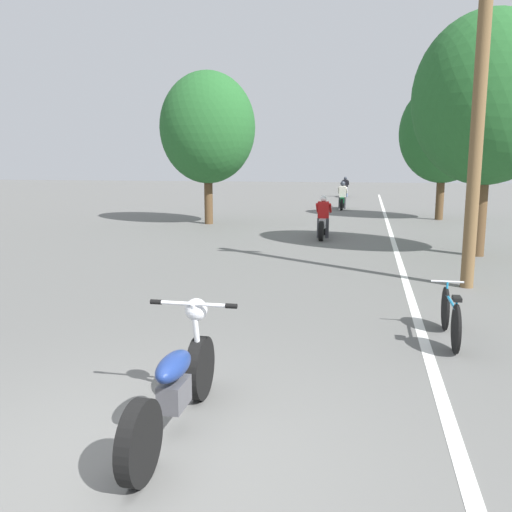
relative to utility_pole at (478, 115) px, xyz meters
name	(u,v)px	position (x,y,z in m)	size (l,w,h in m)	color
ground_plane	(135,466)	(-3.63, -7.02, -3.20)	(120.00, 120.00, 0.00)	#60605E
lane_stripe_edge	(394,243)	(-1.10, 5.53, -3.20)	(0.14, 48.00, 0.01)	white
utility_pole	(478,115)	(0.00, 0.00, 0.00)	(1.10, 0.24, 6.22)	brown
roadside_tree_right_near	(488,99)	(0.87, 3.74, 0.65)	(3.62, 3.25, 5.94)	#513A23
roadside_tree_right_far	(444,133)	(1.00, 12.62, 0.30)	(3.50, 3.15, 5.52)	#513A23
roadside_tree_left	(207,128)	(-7.85, 9.26, 0.40)	(3.59, 3.23, 5.67)	#513A23
motorcycle_foreground	(176,384)	(-3.50, -6.41, -2.76)	(0.86, 2.13, 1.06)	black
motorcycle_rider_lead	(323,222)	(-3.24, 6.26, -2.70)	(0.50, 2.00, 1.33)	black
motorcycle_rider_mid	(342,198)	(-3.14, 16.93, -2.66)	(0.50, 1.99, 1.40)	black
motorcycle_rider_far	(345,189)	(-3.40, 26.57, -2.69)	(0.50, 1.99, 1.35)	black
bicycle_parked	(451,316)	(-0.77, -3.34, -2.86)	(0.44, 1.59, 0.72)	black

